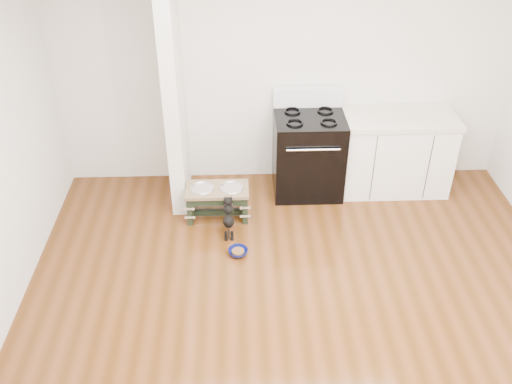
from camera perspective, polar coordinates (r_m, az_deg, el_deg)
The scene contains 8 objects.
ground at distance 4.97m, azimuth 4.87°, elevation -13.64°, with size 5.00×5.00×0.00m, color #48280D.
room_shell at distance 3.93m, azimuth 5.99°, elevation 2.49°, with size 5.00×5.00×5.00m.
partition_wall at distance 5.93m, azimuth -8.29°, elevation 10.66°, with size 0.15×0.80×2.70m, color silver.
oven_range at distance 6.39m, azimuth 5.24°, elevation 3.90°, with size 0.76×0.69×1.14m.
cabinet_run at distance 6.60m, azimuth 13.70°, elevation 3.86°, with size 1.24×0.64×0.91m.
dog_feeder at distance 6.03m, azimuth -3.89°, elevation -0.48°, with size 0.66×0.35×0.38m.
puppy at distance 5.80m, azimuth -2.77°, elevation -2.46°, with size 0.12×0.34×0.40m.
floor_bowl at distance 5.65m, azimuth -1.81°, elevation -6.01°, with size 0.24×0.24×0.06m.
Camera 1 is at (-0.53, -3.32, 3.66)m, focal length 40.00 mm.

